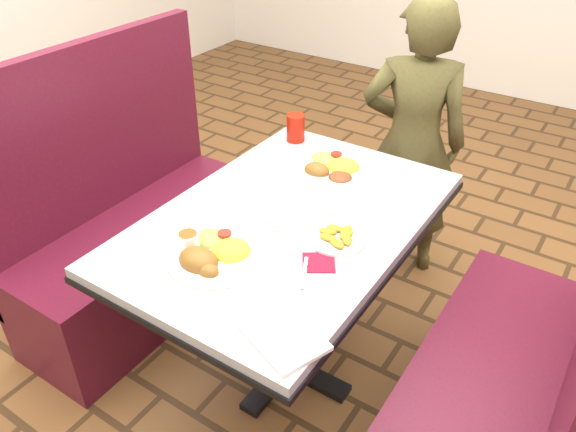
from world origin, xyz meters
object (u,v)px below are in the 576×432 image
(diner_person, at_px, (412,143))
(far_dinner_plate, at_px, (332,166))
(booth_bench_right, at_px, (499,405))
(plantain_plate, at_px, (337,237))
(red_tumbler, at_px, (296,128))
(dining_table, at_px, (288,239))
(booth_bench_left, at_px, (139,239))
(near_dinner_plate, at_px, (212,250))

(diner_person, height_order, far_dinner_plate, diner_person)
(booth_bench_right, relative_size, plantain_plate, 6.48)
(booth_bench_right, bearing_deg, red_tumbler, 155.41)
(booth_bench_right, bearing_deg, dining_table, 180.00)
(diner_person, bearing_deg, red_tumbler, 28.87)
(booth_bench_left, relative_size, diner_person, 0.91)
(booth_bench_left, relative_size, red_tumbler, 10.51)
(booth_bench_right, xyz_separation_m, red_tumbler, (-1.09, 0.50, 0.48))
(dining_table, relative_size, booth_bench_right, 1.01)
(booth_bench_right, bearing_deg, far_dinner_plate, 157.27)
(near_dinner_plate, distance_m, far_dinner_plate, 0.67)
(dining_table, height_order, near_dinner_plate, near_dinner_plate)
(booth_bench_right, distance_m, red_tumbler, 1.29)
(booth_bench_left, height_order, plantain_plate, booth_bench_left)
(plantain_plate, bearing_deg, diner_person, 98.19)
(dining_table, distance_m, booth_bench_left, 0.86)
(plantain_plate, bearing_deg, booth_bench_right, 2.94)
(dining_table, bearing_deg, plantain_plate, -8.39)
(far_dinner_plate, relative_size, plantain_plate, 1.62)
(dining_table, height_order, red_tumbler, red_tumbler)
(dining_table, distance_m, diner_person, 0.92)
(diner_person, relative_size, near_dinner_plate, 4.47)
(booth_bench_left, distance_m, near_dinner_plate, 0.92)
(dining_table, xyz_separation_m, far_dinner_plate, (-0.03, 0.35, 0.12))
(diner_person, bearing_deg, booth_bench_right, 108.26)
(diner_person, bearing_deg, dining_table, 65.44)
(dining_table, height_order, diner_person, diner_person)
(booth_bench_right, bearing_deg, booth_bench_left, 180.00)
(near_dinner_plate, xyz_separation_m, far_dinner_plate, (0.04, 0.67, -0.00))
(near_dinner_plate, relative_size, plantain_plate, 1.60)
(near_dinner_plate, bearing_deg, booth_bench_left, 156.54)
(red_tumbler, bearing_deg, far_dinner_plate, -30.02)
(diner_person, height_order, near_dinner_plate, diner_person)
(booth_bench_left, bearing_deg, red_tumbler, 44.61)
(booth_bench_left, relative_size, plantain_plate, 6.48)
(near_dinner_plate, height_order, red_tumbler, red_tumbler)
(far_dinner_plate, height_order, plantain_plate, far_dinner_plate)
(far_dinner_plate, distance_m, red_tumbler, 0.31)
(near_dinner_plate, height_order, plantain_plate, near_dinner_plate)
(booth_bench_right, height_order, plantain_plate, booth_bench_right)
(diner_person, bearing_deg, booth_bench_left, 26.35)
(near_dinner_plate, bearing_deg, diner_person, 83.88)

